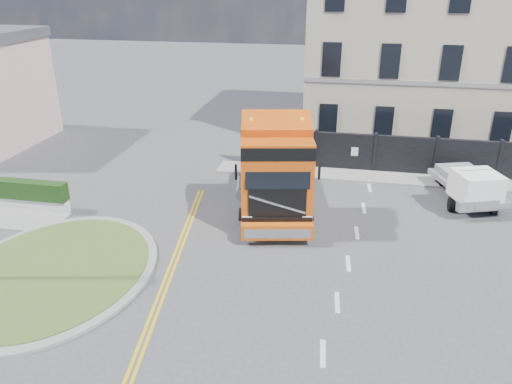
# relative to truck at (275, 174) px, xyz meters

# --- Properties ---
(ground) EXTENTS (120.00, 120.00, 0.00)m
(ground) POSITION_rel_truck_xyz_m (0.20, -2.79, -1.94)
(ground) COLOR #424244
(ground) RESTS_ON ground
(traffic_island) EXTENTS (6.80, 6.80, 0.17)m
(traffic_island) POSITION_rel_truck_xyz_m (-6.80, -5.79, -1.86)
(traffic_island) COLOR gray
(traffic_island) RESTS_ON ground
(hoarding_fence) EXTENTS (18.80, 0.25, 2.00)m
(hoarding_fence) POSITION_rel_truck_xyz_m (6.75, 6.21, -0.94)
(hoarding_fence) COLOR black
(hoarding_fence) RESTS_ON ground
(georgian_building) EXTENTS (12.30, 10.30, 12.80)m
(georgian_building) POSITION_rel_truck_xyz_m (6.20, 13.71, 3.83)
(georgian_building) COLOR #BBB194
(georgian_building) RESTS_ON ground
(pavement_far) EXTENTS (20.00, 1.60, 0.12)m
(pavement_far) POSITION_rel_truck_xyz_m (6.20, 5.31, -1.88)
(pavement_far) COLOR gray
(pavement_far) RESTS_ON ground
(truck) EXTENTS (4.02, 7.62, 4.34)m
(truck) POSITION_rel_truck_xyz_m (0.00, 0.00, 0.00)
(truck) COLOR black
(truck) RESTS_ON ground
(flatbed_pickup) EXTENTS (3.04, 4.78, 1.83)m
(flatbed_pickup) POSITION_rel_truck_xyz_m (8.30, 2.58, -0.96)
(flatbed_pickup) COLOR slate
(flatbed_pickup) RESTS_ON ground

